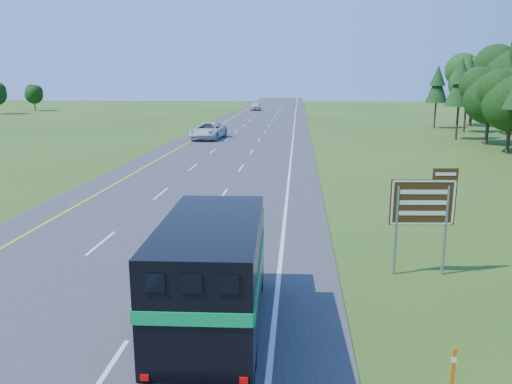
{
  "coord_description": "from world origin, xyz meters",
  "views": [
    {
      "loc": [
        6.05,
        -7.67,
        6.5
      ],
      "look_at": [
        4.19,
        14.45,
        1.5
      ],
      "focal_mm": 35.0,
      "sensor_mm": 36.0,
      "label": 1
    }
  ],
  "objects_px": {
    "white_suv": "(208,131)",
    "exit_sign": "(424,207)",
    "far_car": "(256,106)",
    "horse_truck": "(215,273)"
  },
  "relations": [
    {
      "from": "white_suv",
      "to": "far_car",
      "type": "height_order",
      "value": "white_suv"
    },
    {
      "from": "white_suv",
      "to": "far_car",
      "type": "distance_m",
      "value": 54.02
    },
    {
      "from": "horse_truck",
      "to": "far_car",
      "type": "height_order",
      "value": "horse_truck"
    },
    {
      "from": "horse_truck",
      "to": "far_car",
      "type": "xyz_separation_m",
      "value": [
        -7.26,
        97.57,
        -0.87
      ]
    },
    {
      "from": "white_suv",
      "to": "exit_sign",
      "type": "xyz_separation_m",
      "value": [
        14.21,
        -38.73,
        1.44
      ]
    },
    {
      "from": "horse_truck",
      "to": "white_suv",
      "type": "xyz_separation_m",
      "value": [
        -7.98,
        43.56,
        -0.82
      ]
    },
    {
      "from": "white_suv",
      "to": "exit_sign",
      "type": "distance_m",
      "value": 41.28
    },
    {
      "from": "far_car",
      "to": "exit_sign",
      "type": "height_order",
      "value": "exit_sign"
    },
    {
      "from": "horse_truck",
      "to": "white_suv",
      "type": "distance_m",
      "value": 44.3
    },
    {
      "from": "far_car",
      "to": "exit_sign",
      "type": "relative_size",
      "value": 1.38
    }
  ]
}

